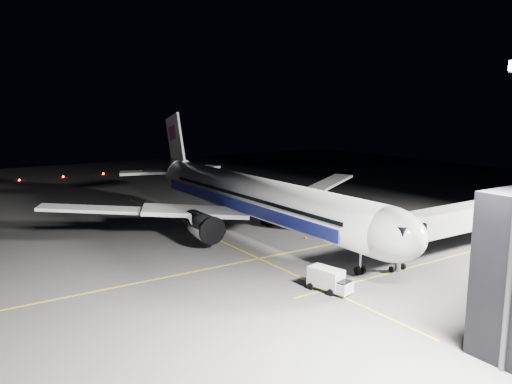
{
  "coord_description": "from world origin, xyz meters",
  "views": [
    {
      "loc": [
        57.07,
        -37.35,
        17.9
      ],
      "look_at": [
        0.34,
        -0.06,
        6.0
      ],
      "focal_mm": 35.0,
      "sensor_mm": 36.0,
      "label": 1
    }
  ],
  "objects_px": {
    "safety_cone_b": "(305,237)",
    "baggage_tug": "(329,209)",
    "safety_cone_a": "(293,211)",
    "jet_bridge": "(476,215)",
    "service_truck": "(329,280)",
    "airliner": "(251,196)",
    "safety_cone_c": "(297,211)"
  },
  "relations": [
    {
      "from": "baggage_tug",
      "to": "safety_cone_a",
      "type": "relative_size",
      "value": 4.71
    },
    {
      "from": "safety_cone_a",
      "to": "safety_cone_c",
      "type": "relative_size",
      "value": 1.26
    },
    {
      "from": "safety_cone_b",
      "to": "safety_cone_c",
      "type": "relative_size",
      "value": 0.98
    },
    {
      "from": "jet_bridge",
      "to": "baggage_tug",
      "type": "xyz_separation_m",
      "value": [
        -25.81,
        -0.96,
        -3.71
      ]
    },
    {
      "from": "safety_cone_b",
      "to": "airliner",
      "type": "bearing_deg",
      "value": -149.1
    },
    {
      "from": "airliner",
      "to": "safety_cone_c",
      "type": "bearing_deg",
      "value": 115.85
    },
    {
      "from": "safety_cone_c",
      "to": "jet_bridge",
      "type": "bearing_deg",
      "value": 9.07
    },
    {
      "from": "service_truck",
      "to": "baggage_tug",
      "type": "height_order",
      "value": "service_truck"
    },
    {
      "from": "service_truck",
      "to": "jet_bridge",
      "type": "bearing_deg",
      "value": 78.32
    },
    {
      "from": "baggage_tug",
      "to": "airliner",
      "type": "bearing_deg",
      "value": -61.19
    },
    {
      "from": "jet_bridge",
      "to": "baggage_tug",
      "type": "bearing_deg",
      "value": -177.87
    },
    {
      "from": "jet_bridge",
      "to": "safety_cone_b",
      "type": "distance_m",
      "value": 21.58
    },
    {
      "from": "baggage_tug",
      "to": "safety_cone_b",
      "type": "relative_size",
      "value": 6.03
    },
    {
      "from": "safety_cone_c",
      "to": "baggage_tug",
      "type": "bearing_deg",
      "value": 45.22
    },
    {
      "from": "airliner",
      "to": "baggage_tug",
      "type": "xyz_separation_m",
      "value": [
        -2.74,
        17.1,
        -4.29
      ]
    },
    {
      "from": "airliner",
      "to": "jet_bridge",
      "type": "height_order",
      "value": "airliner"
    },
    {
      "from": "safety_cone_a",
      "to": "safety_cone_b",
      "type": "height_order",
      "value": "safety_cone_a"
    },
    {
      "from": "safety_cone_c",
      "to": "safety_cone_a",
      "type": "bearing_deg",
      "value": -100.44
    },
    {
      "from": "safety_cone_a",
      "to": "safety_cone_c",
      "type": "xyz_separation_m",
      "value": [
        0.15,
        0.8,
        -0.07
      ]
    },
    {
      "from": "safety_cone_b",
      "to": "baggage_tug",
      "type": "bearing_deg",
      "value": 127.35
    },
    {
      "from": "baggage_tug",
      "to": "safety_cone_a",
      "type": "xyz_separation_m",
      "value": [
        -3.87,
        -4.56,
        -0.54
      ]
    },
    {
      "from": "safety_cone_b",
      "to": "safety_cone_a",
      "type": "bearing_deg",
      "value": 148.77
    },
    {
      "from": "baggage_tug",
      "to": "safety_cone_c",
      "type": "height_order",
      "value": "baggage_tug"
    },
    {
      "from": "jet_bridge",
      "to": "service_truck",
      "type": "height_order",
      "value": "jet_bridge"
    },
    {
      "from": "service_truck",
      "to": "safety_cone_b",
      "type": "bearing_deg",
      "value": 135.08
    },
    {
      "from": "safety_cone_a",
      "to": "jet_bridge",
      "type": "bearing_deg",
      "value": 10.53
    },
    {
      "from": "service_truck",
      "to": "safety_cone_a",
      "type": "bearing_deg",
      "value": 135.47
    },
    {
      "from": "baggage_tug",
      "to": "safety_cone_b",
      "type": "height_order",
      "value": "baggage_tug"
    },
    {
      "from": "airliner",
      "to": "safety_cone_b",
      "type": "relative_size",
      "value": 117.42
    },
    {
      "from": "safety_cone_a",
      "to": "safety_cone_c",
      "type": "distance_m",
      "value": 0.82
    },
    {
      "from": "jet_bridge",
      "to": "service_truck",
      "type": "xyz_separation_m",
      "value": [
        0.48,
        -24.16,
        -3.38
      ]
    },
    {
      "from": "airliner",
      "to": "safety_cone_c",
      "type": "relative_size",
      "value": 115.4
    }
  ]
}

